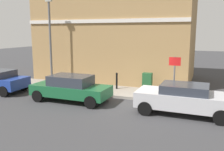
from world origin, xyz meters
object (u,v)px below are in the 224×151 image
object	(u,v)px
car_green	(71,88)
bollard_near_cabinet	(117,80)
lamppost	(50,38)
car_silver	(184,98)
street_sign	(174,72)
utility_cabinet	(147,83)

from	to	relation	value
car_green	bollard_near_cabinet	distance (m)	3.41
car_green	lamppost	world-z (taller)	lamppost
car_silver	street_sign	distance (m)	2.11
car_green	street_sign	bearing A→B (deg)	-160.56
street_sign	bollard_near_cabinet	bearing A→B (deg)	70.90
car_silver	bollard_near_cabinet	xyz separation A→B (m)	(3.06, 4.35, -0.04)
car_silver	car_green	xyz separation A→B (m)	(0.01, 5.87, -0.00)
car_silver	lamppost	xyz separation A→B (m)	(2.86, 9.07, 2.56)
car_silver	street_sign	xyz separation A→B (m)	(1.79, 0.67, 0.92)
car_silver	car_green	world-z (taller)	car_green
car_green	utility_cabinet	world-z (taller)	car_green
bollard_near_cabinet	lamppost	bearing A→B (deg)	92.44
car_green	bollard_near_cabinet	size ratio (longest dim) A/B	4.12
lamppost	car_silver	bearing A→B (deg)	-107.51
street_sign	lamppost	bearing A→B (deg)	82.70
utility_cabinet	bollard_near_cabinet	world-z (taller)	utility_cabinet
bollard_near_cabinet	street_sign	distance (m)	4.01
car_green	street_sign	distance (m)	5.57
utility_cabinet	street_sign	xyz separation A→B (m)	(-1.18, -1.70, 0.98)
utility_cabinet	street_sign	size ratio (longest dim) A/B	0.50
car_silver	street_sign	size ratio (longest dim) A/B	1.85
bollard_near_cabinet	car_silver	bearing A→B (deg)	-125.11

